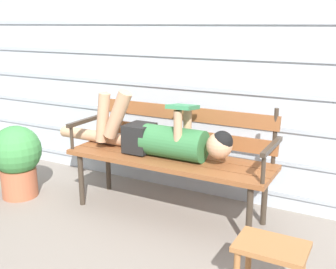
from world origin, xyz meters
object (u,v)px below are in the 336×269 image
object	(u,v)px
potted_plant	(17,158)
footstool	(271,255)
park_bench	(172,150)
reclining_person	(159,137)

from	to	relation	value
potted_plant	footstool	bearing A→B (deg)	-8.14
park_bench	footstool	xyz separation A→B (m)	(0.98, -0.71, -0.26)
footstool	potted_plant	bearing A→B (deg)	171.86
footstool	potted_plant	size ratio (longest dim) A/B	0.60
reclining_person	potted_plant	xyz separation A→B (m)	(-1.24, -0.31, -0.28)
reclining_person	potted_plant	bearing A→B (deg)	-166.03
reclining_person	potted_plant	size ratio (longest dim) A/B	2.55
potted_plant	park_bench	bearing A→B (deg)	16.01
reclining_person	park_bench	bearing A→B (deg)	41.10
footstool	reclining_person	bearing A→B (deg)	149.04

